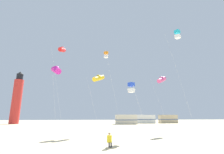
# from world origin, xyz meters

# --- Properties ---
(kite_flyer_standing) EXTENTS (0.44, 0.56, 1.16)m
(kite_flyer_standing) POSITION_xyz_m (1.29, 6.94, 0.61)
(kite_flyer_standing) COLOR yellow
(kite_flyer_standing) RESTS_ON ground
(kite_box_orange) EXTENTS (3.03, 3.03, 13.85)m
(kite_box_orange) POSITION_xyz_m (2.23, 21.37, 13.24)
(kite_box_orange) COLOR silver
(kite_box_orange) RESTS_ON ground
(kite_tube_scarlet) EXTENTS (2.70, 2.71, 13.73)m
(kite_tube_scarlet) POSITION_xyz_m (-5.21, 19.34, 13.02)
(kite_tube_scarlet) COLOR silver
(kite_tube_scarlet) RESTS_ON ground
(kite_tube_gold) EXTENTS (2.80, 3.00, 8.70)m
(kite_tube_gold) POSITION_xyz_m (0.78, 17.58, 8.00)
(kite_tube_gold) COLOR silver
(kite_tube_gold) RESTS_ON ground
(kite_tube_rainbow) EXTENTS (2.99, 2.99, 8.82)m
(kite_tube_rainbow) POSITION_xyz_m (10.94, 17.89, 8.12)
(kite_tube_rainbow) COLOR silver
(kite_tube_rainbow) RESTS_ON ground
(kite_tube_magenta) EXTENTS (1.70, 2.56, 8.43)m
(kite_tube_magenta) POSITION_xyz_m (-4.47, 12.80, 7.73)
(kite_tube_magenta) COLOR silver
(kite_tube_magenta) RESTS_ON ground
(kite_box_blue) EXTENTS (2.15, 2.15, 6.19)m
(kite_box_blue) POSITION_xyz_m (4.34, 11.70, 5.61)
(kite_box_blue) COLOR silver
(kite_box_blue) RESTS_ON ground
(kite_box_cyan) EXTENTS (2.24, 2.24, 13.72)m
(kite_box_cyan) POSITION_xyz_m (11.07, 12.30, 13.11)
(kite_box_cyan) COLOR silver
(kite_box_cyan) RESTS_ON ground
(lighthouse_distant) EXTENTS (2.80, 2.80, 16.80)m
(lighthouse_distant) POSITION_xyz_m (-23.89, 49.46, 7.84)
(lighthouse_distant) COLOR red
(lighthouse_distant) RESTS_ON ground
(rv_van_cream) EXTENTS (6.50, 2.51, 2.80)m
(rv_van_cream) POSITION_xyz_m (10.46, 43.54, 1.39)
(rv_van_cream) COLOR beige
(rv_van_cream) RESTS_ON ground
(rv_van_white) EXTENTS (6.56, 2.69, 2.80)m
(rv_van_white) POSITION_xyz_m (18.46, 49.41, 1.39)
(rv_van_white) COLOR white
(rv_van_white) RESTS_ON ground
(rv_van_tan) EXTENTS (6.60, 2.83, 2.80)m
(rv_van_tan) POSITION_xyz_m (26.87, 49.95, 1.39)
(rv_van_tan) COLOR #C6B28C
(rv_van_tan) RESTS_ON ground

